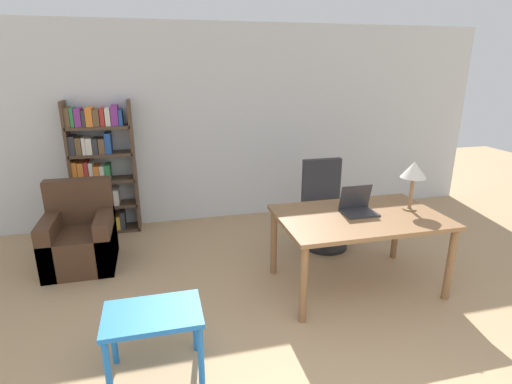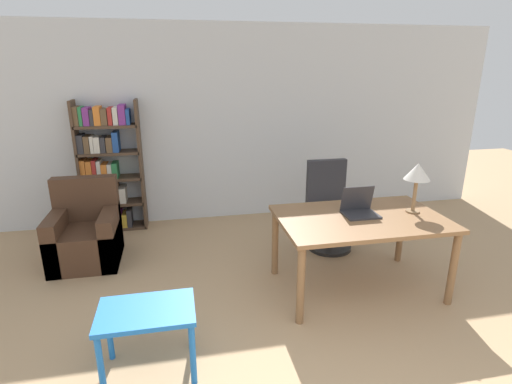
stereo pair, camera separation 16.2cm
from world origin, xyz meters
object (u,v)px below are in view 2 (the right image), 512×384
object	(u,v)px
desk	(360,225)
table_lamp	(417,173)
armchair	(86,236)
office_chair	(329,209)
side_table_blue	(147,320)
bookshelf	(107,170)
laptop	(359,209)

from	to	relation	value
desk	table_lamp	distance (m)	0.74
armchair	table_lamp	bearing A→B (deg)	-18.88
office_chair	side_table_blue	size ratio (longest dim) A/B	1.58
desk	armchair	size ratio (longest dim) A/B	1.70
desk	side_table_blue	size ratio (longest dim) A/B	2.34
bookshelf	side_table_blue	bearing A→B (deg)	-77.50
desk	armchair	bearing A→B (deg)	157.29
desk	office_chair	world-z (taller)	office_chair
table_lamp	bookshelf	distance (m)	3.81
side_table_blue	armchair	distance (m)	2.09
table_lamp	armchair	world-z (taller)	table_lamp
desk	office_chair	bearing A→B (deg)	85.49
laptop	side_table_blue	size ratio (longest dim) A/B	0.48
laptop	table_lamp	world-z (taller)	table_lamp
armchair	bookshelf	size ratio (longest dim) A/B	0.54
table_lamp	armchair	size ratio (longest dim) A/B	0.53
office_chair	armchair	world-z (taller)	office_chair
desk	office_chair	distance (m)	1.01
table_lamp	side_table_blue	distance (m)	2.76
side_table_blue	desk	bearing A→B (deg)	21.43
office_chair	bookshelf	distance (m)	2.93
side_table_blue	bookshelf	distance (m)	2.97
table_lamp	bookshelf	world-z (taller)	bookshelf
office_chair	side_table_blue	world-z (taller)	office_chair
table_lamp	office_chair	size ratio (longest dim) A/B	0.46
laptop	armchair	size ratio (longest dim) A/B	0.35
desk	bookshelf	distance (m)	3.36
table_lamp	armchair	distance (m)	3.61
laptop	bookshelf	world-z (taller)	bookshelf
office_chair	bookshelf	world-z (taller)	bookshelf
armchair	bookshelf	xyz separation A→B (m)	(0.15, 0.94, 0.53)
armchair	bookshelf	world-z (taller)	bookshelf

